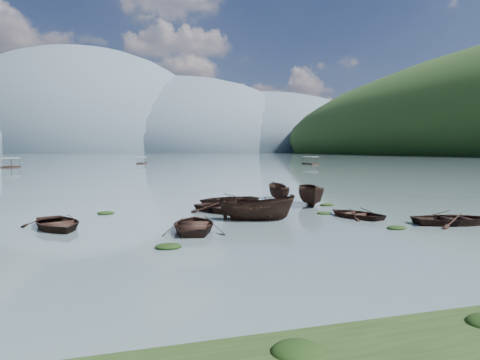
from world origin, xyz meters
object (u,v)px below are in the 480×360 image
object	(u,v)px
rowboat_3	(355,217)
pontoon_left	(11,167)
rowboat_0	(57,229)
pontoon_centre	(142,164)

from	to	relation	value
rowboat_3	pontoon_left	xyz separation A→B (m)	(-39.25, 95.15, 0.00)
rowboat_0	rowboat_3	world-z (taller)	rowboat_0
rowboat_3	pontoon_centre	size ratio (longest dim) A/B	0.73
rowboat_0	pontoon_left	distance (m)	96.35
rowboat_0	pontoon_centre	xyz separation A→B (m)	(12.22, 115.82, 0.00)
rowboat_3	pontoon_left	distance (m)	102.93
rowboat_3	pontoon_centre	distance (m)	117.14
pontoon_centre	rowboat_0	bearing A→B (deg)	-78.61
pontoon_left	pontoon_centre	size ratio (longest dim) A/B	1.12
pontoon_left	pontoon_centre	xyz separation A→B (m)	(33.49, 21.85, 0.00)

